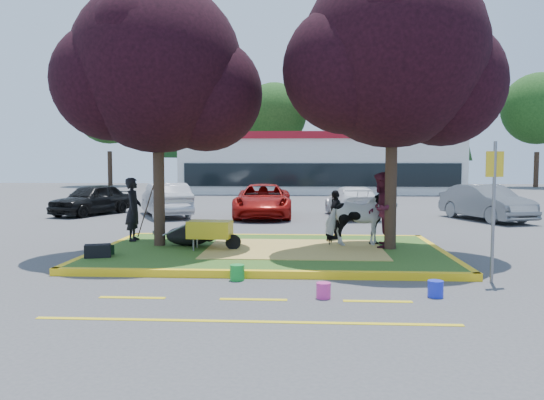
# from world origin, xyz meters

# --- Properties ---
(ground) EXTENTS (90.00, 90.00, 0.00)m
(ground) POSITION_xyz_m (0.00, 0.00, 0.00)
(ground) COLOR #424244
(ground) RESTS_ON ground
(median_island) EXTENTS (8.00, 5.00, 0.15)m
(median_island) POSITION_xyz_m (0.00, 0.00, 0.07)
(median_island) COLOR #31591B
(median_island) RESTS_ON ground
(curb_near) EXTENTS (8.30, 0.16, 0.15)m
(curb_near) POSITION_xyz_m (0.00, -2.58, 0.07)
(curb_near) COLOR yellow
(curb_near) RESTS_ON ground
(curb_far) EXTENTS (8.30, 0.16, 0.15)m
(curb_far) POSITION_xyz_m (0.00, 2.58, 0.07)
(curb_far) COLOR yellow
(curb_far) RESTS_ON ground
(curb_left) EXTENTS (0.16, 5.30, 0.15)m
(curb_left) POSITION_xyz_m (-4.08, 0.00, 0.07)
(curb_left) COLOR yellow
(curb_left) RESTS_ON ground
(curb_right) EXTENTS (0.16, 5.30, 0.15)m
(curb_right) POSITION_xyz_m (4.08, 0.00, 0.07)
(curb_right) COLOR yellow
(curb_right) RESTS_ON ground
(straw_bedding) EXTENTS (4.20, 3.00, 0.01)m
(straw_bedding) POSITION_xyz_m (0.60, 0.00, 0.15)
(straw_bedding) COLOR #D5BB57
(straw_bedding) RESTS_ON median_island
(tree_purple_left) EXTENTS (5.06, 4.20, 6.51)m
(tree_purple_left) POSITION_xyz_m (-2.78, 0.38, 4.36)
(tree_purple_left) COLOR black
(tree_purple_left) RESTS_ON median_island
(tree_purple_right) EXTENTS (5.30, 4.40, 6.82)m
(tree_purple_right) POSITION_xyz_m (2.92, 0.18, 4.56)
(tree_purple_right) COLOR black
(tree_purple_right) RESTS_ON median_island
(fire_lane_stripe_a) EXTENTS (1.10, 0.12, 0.01)m
(fire_lane_stripe_a) POSITION_xyz_m (-2.00, -4.20, 0.00)
(fire_lane_stripe_a) COLOR yellow
(fire_lane_stripe_a) RESTS_ON ground
(fire_lane_stripe_b) EXTENTS (1.10, 0.12, 0.01)m
(fire_lane_stripe_b) POSITION_xyz_m (0.00, -4.20, 0.00)
(fire_lane_stripe_b) COLOR yellow
(fire_lane_stripe_b) RESTS_ON ground
(fire_lane_stripe_c) EXTENTS (1.10, 0.12, 0.01)m
(fire_lane_stripe_c) POSITION_xyz_m (2.00, -4.20, 0.00)
(fire_lane_stripe_c) COLOR yellow
(fire_lane_stripe_c) RESTS_ON ground
(fire_lane_long) EXTENTS (6.00, 0.10, 0.01)m
(fire_lane_long) POSITION_xyz_m (0.00, -5.40, 0.00)
(fire_lane_long) COLOR yellow
(fire_lane_long) RESTS_ON ground
(retail_building) EXTENTS (20.40, 8.40, 4.40)m
(retail_building) POSITION_xyz_m (2.00, 27.98, 2.25)
(retail_building) COLOR silver
(retail_building) RESTS_ON ground
(treeline) EXTENTS (46.58, 7.80, 14.63)m
(treeline) POSITION_xyz_m (1.23, 37.61, 7.73)
(treeline) COLOR black
(treeline) RESTS_ON ground
(cow) EXTENTS (1.78, 1.05, 1.41)m
(cow) POSITION_xyz_m (2.21, 0.53, 0.86)
(cow) COLOR white
(cow) RESTS_ON median_island
(calf) EXTENTS (1.28, 1.02, 0.49)m
(calf) POSITION_xyz_m (-2.07, 0.40, 0.39)
(calf) COLOR black
(calf) RESTS_ON median_island
(handler) EXTENTS (0.46, 0.65, 1.68)m
(handler) POSITION_xyz_m (-3.70, 1.14, 0.99)
(handler) COLOR black
(handler) RESTS_ON median_island
(visitor_a) EXTENTS (0.90, 1.04, 1.84)m
(visitor_a) POSITION_xyz_m (2.71, 0.37, 1.07)
(visitor_a) COLOR #451321
(visitor_a) RESTS_ON median_island
(visitor_b) EXTENTS (0.61, 0.85, 1.34)m
(visitor_b) POSITION_xyz_m (1.68, 1.69, 0.82)
(visitor_b) COLOR black
(visitor_b) RESTS_ON median_island
(wheelbarrow) EXTENTS (1.84, 0.68, 0.69)m
(wheelbarrow) POSITION_xyz_m (-1.40, -0.19, 0.63)
(wheelbarrow) COLOR black
(wheelbarrow) RESTS_ON median_island
(gear_bag_dark) EXTENTS (0.62, 0.46, 0.28)m
(gear_bag_dark) POSITION_xyz_m (-3.70, -1.36, 0.29)
(gear_bag_dark) COLOR black
(gear_bag_dark) RESTS_ON median_island
(gear_bag_green) EXTENTS (0.48, 0.40, 0.22)m
(gear_bag_green) POSITION_xyz_m (-3.70, -1.02, 0.26)
(gear_bag_green) COLOR black
(gear_bag_green) RESTS_ON median_island
(sign_post) EXTENTS (0.36, 0.14, 2.61)m
(sign_post) POSITION_xyz_m (4.30, -2.70, 1.62)
(sign_post) COLOR slate
(sign_post) RESTS_ON ground
(bucket_green) EXTENTS (0.34, 0.34, 0.30)m
(bucket_green) POSITION_xyz_m (-0.44, -2.80, 0.15)
(bucket_green) COLOR #16952F
(bucket_green) RESTS_ON ground
(bucket_pink) EXTENTS (0.26, 0.26, 0.26)m
(bucket_pink) POSITION_xyz_m (1.14, -4.04, 0.13)
(bucket_pink) COLOR #DF3193
(bucket_pink) RESTS_ON ground
(bucket_blue) EXTENTS (0.28, 0.28, 0.27)m
(bucket_blue) POSITION_xyz_m (2.99, -3.85, 0.14)
(bucket_blue) COLOR #1B2BDA
(bucket_blue) RESTS_ON ground
(car_black) EXTENTS (2.87, 4.22, 1.33)m
(car_black) POSITION_xyz_m (-8.22, 9.45, 0.67)
(car_black) COLOR black
(car_black) RESTS_ON ground
(car_silver) EXTENTS (3.11, 4.45, 1.39)m
(car_silver) POSITION_xyz_m (-4.90, 9.04, 0.70)
(car_silver) COLOR #AEAFB6
(car_silver) RESTS_ON ground
(car_red) EXTENTS (2.47, 4.97, 1.36)m
(car_red) POSITION_xyz_m (-0.84, 8.89, 0.68)
(car_red) COLOR #9F110D
(car_red) RESTS_ON ground
(car_white) EXTENTS (2.23, 4.50, 1.26)m
(car_white) POSITION_xyz_m (2.82, 9.26, 0.63)
(car_white) COLOR white
(car_white) RESTS_ON ground
(car_grey) EXTENTS (2.76, 4.45, 1.39)m
(car_grey) POSITION_xyz_m (7.85, 8.22, 0.69)
(car_grey) COLOR slate
(car_grey) RESTS_ON ground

